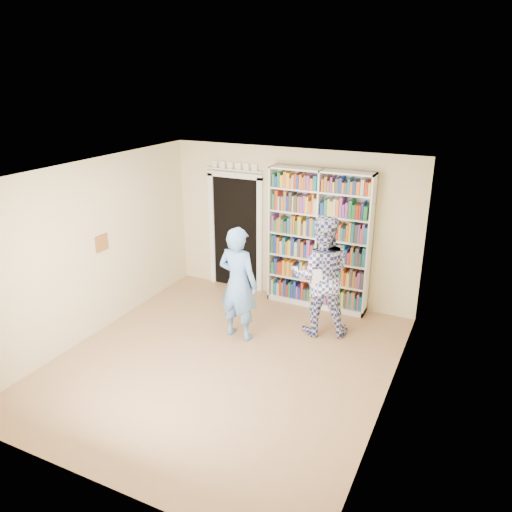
{
  "coord_description": "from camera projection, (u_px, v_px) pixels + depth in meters",
  "views": [
    {
      "loc": [
        3.06,
        -5.34,
        3.88
      ],
      "look_at": [
        0.08,
        0.9,
        1.32
      ],
      "focal_mm": 35.0,
      "sensor_mm": 36.0,
      "label": 1
    }
  ],
  "objects": [
    {
      "name": "wall_left",
      "position": [
        92.0,
        250.0,
        7.55
      ],
      "size": [
        0.0,
        5.0,
        5.0
      ],
      "primitive_type": "plane",
      "rotation": [
        1.57,
        0.0,
        1.57
      ],
      "color": "beige",
      "rests_on": "floor"
    },
    {
      "name": "doorway",
      "position": [
        236.0,
        227.0,
        9.23
      ],
      "size": [
        1.1,
        0.08,
        2.43
      ],
      "color": "black",
      "rests_on": "floor"
    },
    {
      "name": "man_plaid",
      "position": [
        321.0,
        276.0,
        7.61
      ],
      "size": [
        1.13,
        1.01,
        1.91
      ],
      "primitive_type": "imported",
      "rotation": [
        0.0,
        0.0,
        3.51
      ],
      "color": "navy",
      "rests_on": "floor"
    },
    {
      "name": "wall_back",
      "position": [
        291.0,
        225.0,
        8.75
      ],
      "size": [
        4.5,
        0.0,
        4.5
      ],
      "primitive_type": "plane",
      "rotation": [
        1.57,
        0.0,
        0.0
      ],
      "color": "beige",
      "rests_on": "floor"
    },
    {
      "name": "floor",
      "position": [
        224.0,
        362.0,
        7.1
      ],
      "size": [
        5.0,
        5.0,
        0.0
      ],
      "primitive_type": "plane",
      "color": "#A0744D",
      "rests_on": "ground"
    },
    {
      "name": "wall_right",
      "position": [
        393.0,
        306.0,
        5.72
      ],
      "size": [
        0.0,
        5.0,
        5.0
      ],
      "primitive_type": "plane",
      "rotation": [
        1.57,
        0.0,
        -1.57
      ],
      "color": "beige",
      "rests_on": "floor"
    },
    {
      "name": "ceiling",
      "position": [
        219.0,
        173.0,
        6.17
      ],
      "size": [
        5.0,
        5.0,
        0.0
      ],
      "primitive_type": "plane",
      "rotation": [
        3.14,
        0.0,
        0.0
      ],
      "color": "white",
      "rests_on": "wall_back"
    },
    {
      "name": "paper_sheet",
      "position": [
        320.0,
        279.0,
        7.32
      ],
      "size": [
        0.19,
        0.11,
        0.3
      ],
      "primitive_type": "cube",
      "rotation": [
        0.0,
        0.0,
        0.51
      ],
      "color": "white",
      "rests_on": "man_plaid"
    },
    {
      "name": "bookshelf",
      "position": [
        319.0,
        240.0,
        8.43
      ],
      "size": [
        1.75,
        0.33,
        2.41
      ],
      "rotation": [
        0.0,
        0.0,
        0.03
      ],
      "color": "white",
      "rests_on": "floor"
    },
    {
      "name": "wall_art",
      "position": [
        102.0,
        243.0,
        7.69
      ],
      "size": [
        0.03,
        0.25,
        0.25
      ],
      "primitive_type": "cube",
      "color": "brown",
      "rests_on": "wall_left"
    },
    {
      "name": "man_blue",
      "position": [
        238.0,
        284.0,
        7.49
      ],
      "size": [
        0.68,
        0.48,
        1.78
      ],
      "primitive_type": "imported",
      "rotation": [
        0.0,
        0.0,
        3.05
      ],
      "color": "#5D8FCF",
      "rests_on": "floor"
    }
  ]
}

